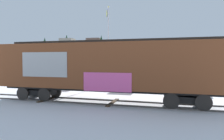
{
  "coord_description": "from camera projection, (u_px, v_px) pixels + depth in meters",
  "views": [
    {
      "loc": [
        3.55,
        -12.99,
        2.78
      ],
      "look_at": [
        -1.27,
        2.47,
        2.01
      ],
      "focal_mm": 34.13,
      "sensor_mm": 36.0,
      "label": 1
    }
  ],
  "objects": [
    {
      "name": "ground_plane",
      "position": [
        119.0,
        103.0,
        13.58
      ],
      "size": [
        260.0,
        260.0,
        0.0
      ],
      "primitive_type": "plane",
      "color": "silver"
    },
    {
      "name": "track",
      "position": [
        107.0,
        102.0,
        13.82
      ],
      "size": [
        60.02,
        3.74,
        0.08
      ],
      "color": "#4C4742",
      "rests_on": "ground_plane"
    },
    {
      "name": "freight_car",
      "position": [
        106.0,
        67.0,
        13.74
      ],
      "size": [
        14.54,
        3.14,
        4.08
      ],
      "color": "brown",
      "rests_on": "ground_plane"
    },
    {
      "name": "flagpole",
      "position": [
        108.0,
        36.0,
        24.28
      ],
      "size": [
        0.69,
        1.23,
        8.86
      ],
      "color": "silver",
      "rests_on": "ground_plane"
    },
    {
      "name": "hillside",
      "position": [
        168.0,
        56.0,
        80.94
      ],
      "size": [
        139.97,
        38.19,
        12.73
      ],
      "color": "gray",
      "rests_on": "ground_plane"
    },
    {
      "name": "parked_car_silver",
      "position": [
        79.0,
        78.0,
        22.17
      ],
      "size": [
        4.13,
        2.26,
        1.84
      ],
      "color": "#B7BABF",
      "rests_on": "ground_plane"
    },
    {
      "name": "parked_car_black",
      "position": [
        130.0,
        80.0,
        20.21
      ],
      "size": [
        4.39,
        2.0,
        1.69
      ],
      "color": "black",
      "rests_on": "ground_plane"
    },
    {
      "name": "parked_car_tan",
      "position": [
        195.0,
        82.0,
        18.78
      ],
      "size": [
        4.46,
        2.5,
        1.76
      ],
      "color": "#9E8966",
      "rests_on": "ground_plane"
    }
  ]
}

